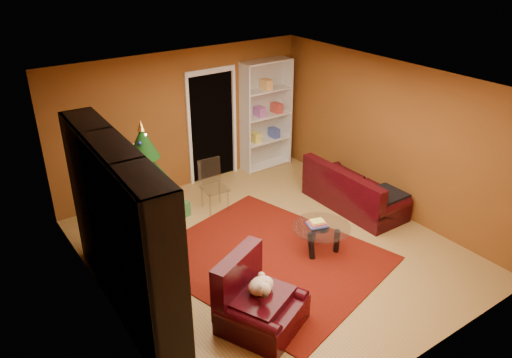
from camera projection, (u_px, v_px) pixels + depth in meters
floor at (271, 250)px, 7.76m from camera, size 5.00×5.50×0.05m
ceiling at (273, 83)px, 6.59m from camera, size 5.00×5.50×0.05m
wall_back at (182, 121)px, 9.22m from camera, size 5.00×0.05×2.60m
wall_left at (100, 226)px, 5.87m from camera, size 0.05×5.50×2.60m
wall_right at (391, 137)px, 8.47m from camera, size 0.05×5.50×2.60m
doorway at (212, 128)px, 9.60m from camera, size 1.06×0.60×2.16m
rug at (269, 259)px, 7.50m from camera, size 3.39×3.70×0.02m
media_unit at (121, 230)px, 6.10m from camera, size 0.58×2.98×2.27m
christmas_tree at (146, 174)px, 8.13m from camera, size 1.03×1.03×1.81m
gift_box_teal at (146, 216)px, 8.37m from camera, size 0.29×0.29×0.27m
gift_box_green at (180, 209)px, 8.61m from camera, size 0.32×0.32×0.26m
gift_box_red at (158, 204)px, 8.80m from camera, size 0.24×0.24×0.23m
white_bookshelf at (266, 116)px, 10.06m from camera, size 1.06×0.38×2.28m
armchair at (262, 301)px, 6.06m from camera, size 1.29×1.29×0.76m
dog at (261, 286)px, 6.04m from camera, size 0.49×0.44×0.25m
sofa at (355, 186)px, 8.78m from camera, size 0.85×1.87×0.81m
coffee_table at (321, 239)px, 7.58m from camera, size 1.11×1.11×0.55m
acrylic_chair at (215, 188)px, 8.70m from camera, size 0.46×0.49×0.82m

